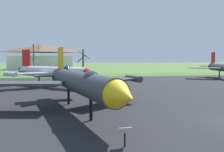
{
  "coord_description": "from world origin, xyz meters",
  "views": [
    {
      "loc": [
        -10.66,
        -12.52,
        4.0
      ],
      "look_at": [
        -5.05,
        16.98,
        1.92
      ],
      "focal_mm": 37.76,
      "sensor_mm": 36.0,
      "label": 1
    }
  ],
  "objects": [
    {
      "name": "jet_fighter_rear_right",
      "position": [
        -12.67,
        22.77,
        2.28
      ],
      "size": [
        13.22,
        13.35,
        5.61
      ],
      "color": "silver",
      "rests_on": "ground"
    },
    {
      "name": "bare_tree_center",
      "position": [
        -6.32,
        53.8,
        3.71
      ],
      "size": [
        3.51,
        3.54,
        6.88
      ],
      "color": "#42382D",
      "rests_on": "ground"
    },
    {
      "name": "info_placard_front_right",
      "position": [
        -8.14,
        -2.35,
        0.64
      ],
      "size": [
        0.62,
        0.31,
        0.98
      ],
      "color": "black",
      "rests_on": "ground"
    },
    {
      "name": "bare_tree_left_of_center",
      "position": [
        -19.71,
        55.45,
        4.35
      ],
      "size": [
        2.79,
        2.65,
        8.6
      ],
      "color": "brown",
      "rests_on": "ground"
    },
    {
      "name": "jet_fighter_front_right",
      "position": [
        -9.85,
        5.41,
        2.34
      ],
      "size": [
        13.31,
        16.25,
        5.22
      ],
      "color": "#33383D",
      "rests_on": "ground"
    },
    {
      "name": "asphalt_apron",
      "position": [
        0.0,
        15.23,
        0.03
      ],
      "size": [
        96.74,
        50.77,
        0.05
      ],
      "primitive_type": "cube",
      "color": "black",
      "rests_on": "ground"
    },
    {
      "name": "grass_verge_strip",
      "position": [
        0.0,
        46.61,
        0.03
      ],
      "size": [
        156.74,
        12.0,
        0.06
      ],
      "primitive_type": "cube",
      "color": "#3C6228",
      "rests_on": "ground"
    },
    {
      "name": "visitor_building",
      "position": [
        -20.88,
        89.96,
        5.03
      ],
      "size": [
        27.0,
        14.27,
        10.22
      ],
      "color": "beige",
      "rests_on": "ground"
    },
    {
      "name": "info_placard_rear_right",
      "position": [
        -7.1,
        14.3,
        0.72
      ],
      "size": [
        0.67,
        0.35,
        1.11
      ],
      "color": "black",
      "rests_on": "ground"
    }
  ]
}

